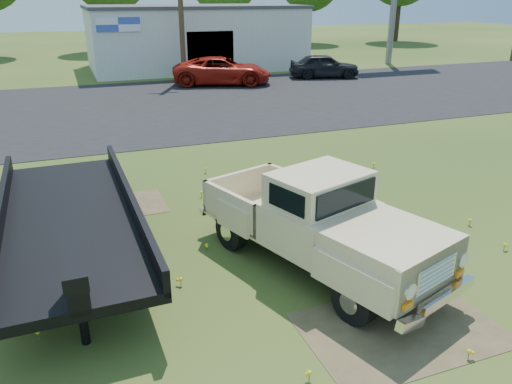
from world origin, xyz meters
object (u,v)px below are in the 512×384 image
Objects in this scene: flatbed_trailer at (68,212)px; red_pickup at (222,71)px; dark_sedan at (324,66)px; vintage_pickup_truck at (318,221)px.

red_pickup is (8.74, 18.31, -0.23)m from flatbed_trailer.
dark_sedan is (15.34, 18.46, -0.28)m from flatbed_trailer.
red_pickup is (4.45, 20.26, -0.18)m from vintage_pickup_truck.
vintage_pickup_truck is 0.95× the size of red_pickup.
flatbed_trailer is 1.73× the size of dark_sedan.
red_pickup reaches higher than dark_sedan.
flatbed_trailer is at bearing 137.00° from vintage_pickup_truck.
flatbed_trailer reaches higher than dark_sedan.
flatbed_trailer reaches higher than red_pickup.
flatbed_trailer is 24.00m from dark_sedan.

